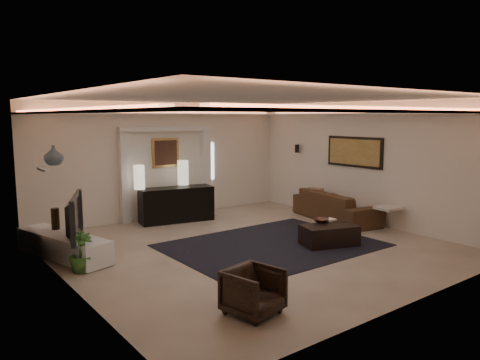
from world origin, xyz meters
TOP-DOWN VIEW (x-y plane):
  - floor at (0.00, 0.00)m, footprint 7.00×7.00m
  - ceiling at (0.00, 0.00)m, footprint 7.00×7.00m
  - wall_back at (0.00, 3.50)m, footprint 7.00×0.00m
  - wall_front at (0.00, -3.50)m, footprint 7.00×0.00m
  - wall_left at (-3.50, 0.00)m, footprint 0.00×7.00m
  - wall_right at (3.50, 0.00)m, footprint 0.00×7.00m
  - cove_soffit at (0.00, 0.00)m, footprint 7.00×7.00m
  - daylight_slit at (1.35, 3.48)m, footprint 0.25×0.03m
  - area_rug at (0.40, -0.20)m, footprint 4.00×3.00m
  - pilaster_left at (-1.15, 3.40)m, footprint 0.22×0.20m
  - pilaster_right at (1.15, 3.40)m, footprint 0.22×0.20m
  - alcove_header at (0.00, 3.40)m, footprint 2.52×0.20m
  - painting_frame at (0.00, 3.47)m, footprint 0.74×0.04m
  - painting_canvas at (0.00, 3.44)m, footprint 0.62×0.02m
  - art_panel_frame at (3.47, 0.30)m, footprint 0.04×1.64m
  - art_panel_gold at (3.44, 0.30)m, footprint 0.02×1.50m
  - wall_sconce at (3.38, 2.20)m, footprint 0.12×0.12m
  - wall_niche at (-3.44, 1.40)m, footprint 0.10×0.55m
  - console at (-0.08, 2.82)m, footprint 1.85×0.88m
  - lamp_left at (-0.91, 3.10)m, footprint 0.34×0.34m
  - lamp_right at (0.28, 3.10)m, footprint 0.32×0.32m
  - media_ledge at (-3.15, 1.51)m, footprint 1.14×2.32m
  - tv at (-3.15, 1.12)m, footprint 1.31×0.70m
  - figurine at (-3.15, 1.96)m, footprint 0.19×0.19m
  - ginger_jar at (-3.15, 1.83)m, footprint 0.43×0.43m
  - plant at (-3.15, 0.52)m, footprint 0.41×0.41m
  - sofa at (3.15, 0.56)m, footprint 2.58×1.40m
  - throw_blanket at (3.15, -0.95)m, footprint 0.55×0.46m
  - throw_pillow at (3.10, 1.18)m, footprint 0.19×0.39m
  - coffee_table at (1.32, -0.87)m, footprint 1.22×0.91m
  - bowl at (1.39, -0.58)m, footprint 0.40×0.40m
  - magazine at (1.65, -0.58)m, footprint 0.26×0.19m
  - armchair at (-1.89, -2.46)m, footprint 0.78×0.80m

SIDE VIEW (x-z plane):
  - floor at x=0.00m, z-range 0.00..0.00m
  - area_rug at x=0.40m, z-range 0.00..0.01m
  - coffee_table at x=1.32m, z-range 0.00..0.41m
  - media_ledge at x=-3.15m, z-range 0.01..0.44m
  - armchair at x=-1.89m, z-range 0.00..0.61m
  - plant at x=-3.15m, z-range 0.00..0.68m
  - sofa at x=3.15m, z-range 0.00..0.71m
  - console at x=-0.08m, z-range -0.05..0.85m
  - magazine at x=1.65m, z-range 0.41..0.44m
  - bowl at x=1.39m, z-range 0.41..0.48m
  - throw_blanket at x=3.15m, z-range 0.52..0.58m
  - throw_pillow at x=3.10m, z-range 0.36..0.74m
  - figurine at x=-3.15m, z-range 0.44..0.84m
  - tv at x=-3.15m, z-range 0.45..1.23m
  - lamp_left at x=-0.91m, z-range 0.80..1.38m
  - lamp_right at x=0.28m, z-range 0.78..1.40m
  - pilaster_left at x=-1.15m, z-range 0.00..2.20m
  - pilaster_right at x=1.15m, z-range 0.00..2.20m
  - daylight_slit at x=1.35m, z-range 0.85..1.85m
  - wall_back at x=0.00m, z-range -2.05..4.95m
  - wall_front at x=0.00m, z-range -2.05..4.95m
  - wall_left at x=-3.50m, z-range -2.05..4.95m
  - wall_right at x=3.50m, z-range -2.05..4.95m
  - painting_frame at x=0.00m, z-range 1.28..2.02m
  - painting_canvas at x=0.00m, z-range 1.34..1.96m
  - wall_niche at x=-3.44m, z-range 1.63..1.67m
  - wall_sconce at x=3.38m, z-range 1.57..1.79m
  - art_panel_gold at x=3.44m, z-range 1.39..2.01m
  - art_panel_frame at x=3.47m, z-range 1.33..2.07m
  - ginger_jar at x=-3.15m, z-range 1.67..2.03m
  - alcove_header at x=0.00m, z-range 2.19..2.31m
  - cove_soffit at x=0.00m, z-range 2.60..2.64m
  - ceiling at x=0.00m, z-range 2.90..2.90m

